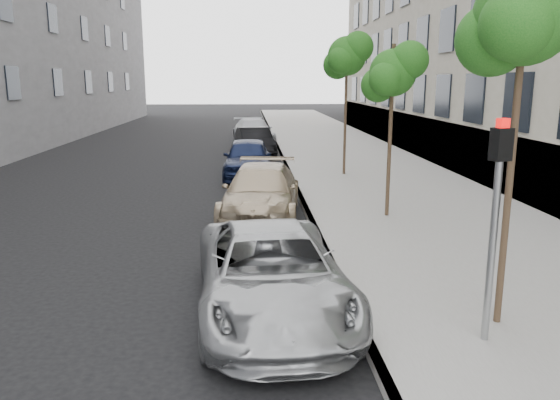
{
  "coord_description": "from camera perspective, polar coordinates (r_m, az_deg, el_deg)",
  "views": [
    {
      "loc": [
        -0.44,
        -5.78,
        3.62
      ],
      "look_at": [
        0.13,
        3.84,
        1.5
      ],
      "focal_mm": 35.0,
      "sensor_mm": 36.0,
      "label": 1
    }
  ],
  "objects": [
    {
      "name": "curb",
      "position": [
        30.03,
        -0.3,
        5.63
      ],
      "size": [
        0.15,
        72.0,
        0.14
      ],
      "primitive_type": "cube",
      "color": "#9E9B93",
      "rests_on": "ground"
    },
    {
      "name": "sedan_blue",
      "position": [
        20.64,
        -3.38,
        4.38
      ],
      "size": [
        1.87,
        4.42,
        1.49
      ],
      "primitive_type": "imported",
      "rotation": [
        0.0,
        0.0,
        -0.03
      ],
      "color": "#0F1734",
      "rests_on": "ground"
    },
    {
      "name": "ground",
      "position": [
        6.83,
        0.89,
        -19.6
      ],
      "size": [
        160.0,
        160.0,
        0.0
      ],
      "primitive_type": "plane",
      "color": "black",
      "rests_on": "ground"
    },
    {
      "name": "minivan",
      "position": [
        8.59,
        -0.92,
        -7.67
      ],
      "size": [
        2.57,
        4.98,
        1.34
      ],
      "primitive_type": "imported",
      "rotation": [
        0.0,
        0.0,
        0.07
      ],
      "color": "#A3A6A8",
      "rests_on": "ground"
    },
    {
      "name": "sedan_black",
      "position": [
        26.53,
        -2.67,
        6.06
      ],
      "size": [
        2.05,
        4.35,
        1.38
      ],
      "primitive_type": "imported",
      "rotation": [
        0.0,
        0.0,
        0.15
      ],
      "color": "black",
      "rests_on": "ground"
    },
    {
      "name": "suv",
      "position": [
        14.5,
        -1.98,
        0.77
      ],
      "size": [
        2.48,
        4.99,
        1.39
      ],
      "primitive_type": "imported",
      "rotation": [
        0.0,
        0.0,
        -0.11
      ],
      "color": "tan",
      "rests_on": "ground"
    },
    {
      "name": "signal_pole",
      "position": [
        7.64,
        21.63,
        -0.5
      ],
      "size": [
        0.28,
        0.25,
        3.01
      ],
      "rotation": [
        0.0,
        0.0,
        0.31
      ],
      "color": "#939699",
      "rests_on": "sidewalk"
    },
    {
      "name": "tree_mid",
      "position": [
        14.26,
        11.8,
        12.86
      ],
      "size": [
        1.56,
        1.36,
        4.43
      ],
      "color": "#38281C",
      "rests_on": "sidewalk"
    },
    {
      "name": "sedan_rear",
      "position": [
        31.68,
        -2.8,
        7.15
      ],
      "size": [
        2.66,
        5.2,
        1.44
      ],
      "primitive_type": "imported",
      "rotation": [
        0.0,
        0.0,
        0.13
      ],
      "color": "#9B9CA2",
      "rests_on": "ground"
    },
    {
      "name": "sidewalk",
      "position": [
        30.36,
        5.63,
        5.64
      ],
      "size": [
        6.4,
        72.0,
        0.14
      ],
      "primitive_type": "cube",
      "color": "gray",
      "rests_on": "ground"
    },
    {
      "name": "tree_near",
      "position": [
        8.19,
        24.38,
        17.18
      ],
      "size": [
        1.68,
        1.48,
        5.15
      ],
      "color": "#38281C",
      "rests_on": "sidewalk"
    },
    {
      "name": "tree_far",
      "position": [
        20.62,
        7.07,
        14.7
      ],
      "size": [
        1.75,
        1.55,
        5.2
      ],
      "color": "#38281C",
      "rests_on": "sidewalk"
    }
  ]
}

